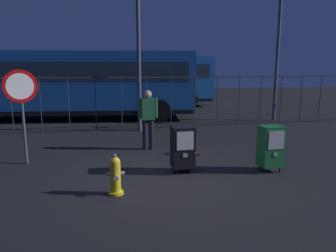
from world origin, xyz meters
TOP-DOWN VIEW (x-y plane):
  - ground_plane at (0.00, 0.00)m, footprint 60.00×60.00m
  - fire_hydrant at (-1.05, -0.49)m, footprint 0.33×0.32m
  - newspaper_box_primary at (0.45, 0.42)m, footprint 0.48×0.42m
  - newspaper_box_secondary at (2.36, 0.07)m, footprint 0.48×0.42m
  - stop_sign at (-3.04, 1.82)m, footprint 0.71×0.31m
  - pedestrian at (0.03, 2.55)m, footprint 0.55×0.22m
  - traffic_cone at (1.06, 1.77)m, footprint 0.36×0.36m
  - fence_barrier at (0.00, 5.68)m, footprint 18.03×0.04m
  - bus_near at (-2.27, 8.68)m, footprint 10.75×4.03m
  - bus_far at (0.28, 13.01)m, footprint 10.57×3.02m
  - street_light_near_left at (6.30, 6.38)m, footprint 0.32×0.32m
  - street_light_near_right at (0.15, 5.28)m, footprint 0.32×0.32m

SIDE VIEW (x-z plane):
  - ground_plane at x=0.00m, z-range 0.00..0.00m
  - traffic_cone at x=1.06m, z-range -0.01..0.52m
  - fire_hydrant at x=-1.05m, z-range -0.02..0.72m
  - newspaper_box_primary at x=0.45m, z-range 0.06..1.08m
  - newspaper_box_secondary at x=2.36m, z-range 0.06..1.08m
  - pedestrian at x=0.03m, z-range 0.11..1.78m
  - fence_barrier at x=0.00m, z-range 0.02..2.02m
  - stop_sign at x=-3.04m, z-range 0.49..2.72m
  - bus_near at x=-2.27m, z-range 0.21..3.21m
  - bus_far at x=0.28m, z-range 0.21..3.21m
  - street_light_near_right at x=0.15m, z-range 0.56..7.60m
  - street_light_near_left at x=6.30m, z-range 0.57..8.42m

